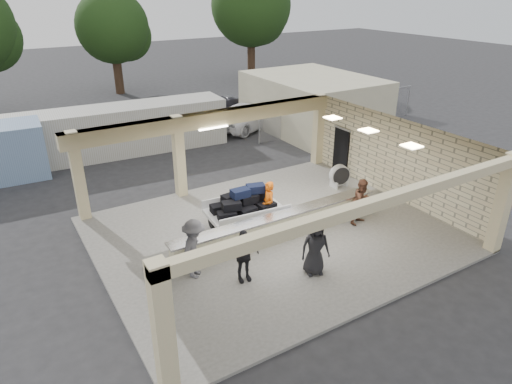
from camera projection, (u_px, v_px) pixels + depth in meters
ground at (272, 235)px, 16.56m from camera, size 120.00×120.00×0.00m
pavilion at (267, 194)px, 16.61m from camera, size 12.01×10.00×3.55m
baggage_counter at (280, 227)px, 15.92m from camera, size 8.20×0.58×0.98m
luggage_cart at (245, 207)px, 16.45m from camera, size 2.91×1.94×1.62m
drum_fan at (340, 175)px, 20.05m from camera, size 0.94×0.50×1.00m
baggage_handler at (268, 205)px, 16.48m from camera, size 0.47×0.72×1.83m
passenger_a at (362, 201)px, 16.85m from camera, size 0.93×0.59×1.76m
passenger_b at (243, 256)px, 13.56m from camera, size 1.05×0.51×1.71m
passenger_c at (194, 249)px, 13.71m from camera, size 1.18×1.19×1.92m
passenger_d at (315, 247)px, 13.89m from camera, size 0.97×0.64×1.84m
car_white_a at (249, 115)px, 28.57m from camera, size 5.91×4.32×1.53m
car_white_b at (333, 98)px, 32.87m from camera, size 5.00×2.68×1.50m
car_dark at (234, 106)px, 31.16m from camera, size 3.94×1.49×1.30m
container_white at (117, 130)px, 24.02m from camera, size 11.69×3.04×2.51m
fence at (341, 112)px, 28.29m from camera, size 12.06×0.06×2.03m
tree_mid at (116, 30)px, 35.88m from camera, size 6.00×5.60×8.00m
tree_right at (253, 9)px, 40.24m from camera, size 7.20×7.00×10.00m
adjacent_building at (313, 103)px, 28.13m from camera, size 6.00×8.00×3.20m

